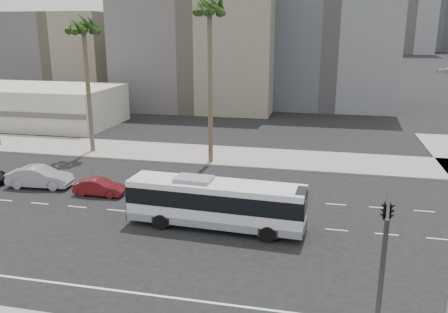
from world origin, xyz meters
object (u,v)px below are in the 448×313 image
(city_bus, at_px, (216,202))
(palm_near, at_px, (210,11))
(car_a, at_px, (99,187))
(palm_mid, at_px, (83,29))
(car_b, at_px, (40,177))
(traffic_signal, at_px, (387,216))

(city_bus, relative_size, palm_near, 0.75)
(car_a, xyz_separation_m, palm_near, (6.13, 10.31, 13.09))
(palm_near, relative_size, palm_mid, 1.12)
(city_bus, xyz_separation_m, car_b, (-15.53, 4.50, -0.86))
(traffic_signal, distance_m, palm_near, 27.36)
(city_bus, bearing_deg, palm_mid, 140.40)
(palm_mid, bearing_deg, traffic_signal, -42.63)
(city_bus, xyz_separation_m, traffic_signal, (9.05, -8.34, 3.33))
(car_b, distance_m, palm_mid, 15.78)
(city_bus, distance_m, palm_mid, 25.03)
(car_a, distance_m, car_b, 5.55)
(city_bus, bearing_deg, palm_near, 108.44)
(car_b, xyz_separation_m, traffic_signal, (24.59, -12.84, 4.19))
(palm_near, height_order, palm_mid, palm_near)
(car_a, relative_size, car_b, 0.76)
(car_a, bearing_deg, car_b, 82.82)
(car_b, height_order, palm_mid, palm_mid)
(city_bus, height_order, palm_near, palm_near)
(city_bus, distance_m, car_b, 16.19)
(palm_near, bearing_deg, car_b, -140.38)
(car_a, height_order, car_b, car_b)
(car_b, bearing_deg, palm_mid, 1.16)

